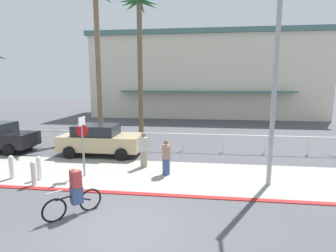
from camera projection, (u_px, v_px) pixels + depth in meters
ground_plane at (167, 144)px, 17.20m from camera, size 80.00×80.00×0.00m
sidewalk_strip at (149, 175)px, 11.52m from camera, size 44.00×4.00×0.02m
curb_paint at (139, 194)px, 9.56m from camera, size 44.00×0.24×0.03m
building_backdrop at (206, 76)px, 32.41m from camera, size 26.25×10.74×9.45m
rail_fence at (163, 136)px, 15.59m from camera, size 25.50×0.08×1.04m
stop_sign_bike_lane at (83, 138)px, 11.14m from camera, size 0.52×0.56×2.56m
bollard_0 at (34, 173)px, 10.28m from camera, size 0.20×0.20×1.00m
bollard_1 at (39, 168)px, 10.90m from camera, size 0.20×0.20×1.00m
bollard_3 at (12, 167)px, 11.02m from camera, size 0.20×0.20×1.00m
streetlight_curb at (277, 74)px, 9.53m from camera, size 0.24×2.54×7.50m
palm_tree_1 at (97, 38)px, 18.22m from camera, size 2.89×2.86×10.14m
palm_tree_2 at (139, 36)px, 19.00m from camera, size 2.87×3.52×9.83m
car_tan_1 at (100, 140)px, 14.56m from camera, size 4.40×2.02×1.69m
cyclist_black_0 at (75, 193)px, 7.99m from camera, size 1.28×1.37×1.50m
pedestrian_0 at (166, 159)px, 11.45m from camera, size 0.42×0.47×1.56m
pedestrian_1 at (144, 151)px, 12.46m from camera, size 0.43×0.48×1.68m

